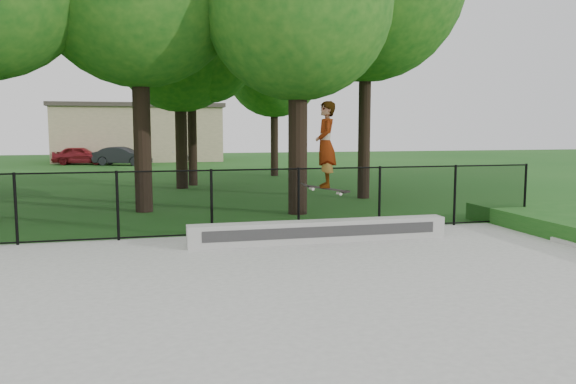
# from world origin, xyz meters

# --- Properties ---
(ground) EXTENTS (100.00, 100.00, 0.00)m
(ground) POSITION_xyz_m (0.00, 0.00, 0.00)
(ground) COLOR #1A5116
(ground) RESTS_ON ground
(concrete_slab) EXTENTS (14.00, 12.00, 0.06)m
(concrete_slab) POSITION_xyz_m (0.00, 0.00, 0.03)
(concrete_slab) COLOR #989894
(concrete_slab) RESTS_ON ground
(grind_ledge) EXTENTS (5.58, 0.40, 0.46)m
(grind_ledge) POSITION_xyz_m (2.16, 4.70, 0.29)
(grind_ledge) COLOR #ABABA6
(grind_ledge) RESTS_ON concrete_slab
(car_a) EXTENTS (3.79, 1.98, 1.24)m
(car_a) POSITION_xyz_m (-5.87, 34.07, 0.62)
(car_a) COLOR maroon
(car_a) RESTS_ON ground
(car_b) EXTENTS (3.62, 2.44, 1.23)m
(car_b) POSITION_xyz_m (-3.07, 32.49, 0.61)
(car_b) COLOR black
(car_b) RESTS_ON ground
(car_c) EXTENTS (3.55, 1.73, 1.10)m
(car_c) POSITION_xyz_m (0.01, 35.76, 0.55)
(car_c) COLOR #9BA2AF
(car_c) RESTS_ON ground
(skater_airborne) EXTENTS (0.83, 0.71, 1.93)m
(skater_airborne) POSITION_xyz_m (2.21, 4.55, 2.09)
(skater_airborne) COLOR black
(skater_airborne) RESTS_ON ground
(chainlink_fence) EXTENTS (16.06, 0.06, 1.50)m
(chainlink_fence) POSITION_xyz_m (0.00, 5.90, 0.81)
(chainlink_fence) COLOR black
(chainlink_fence) RESTS_ON concrete_slab
(tree_row) EXTENTS (20.72, 18.12, 10.68)m
(tree_row) POSITION_xyz_m (-0.15, 13.73, 6.55)
(tree_row) COLOR black
(tree_row) RESTS_ON ground
(distant_building) EXTENTS (12.40, 6.40, 4.30)m
(distant_building) POSITION_xyz_m (-2.00, 38.00, 2.16)
(distant_building) COLOR #C6AE8B
(distant_building) RESTS_ON ground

